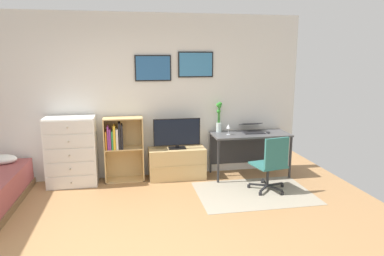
# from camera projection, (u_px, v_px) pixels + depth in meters

# --- Properties ---
(ground_plane) EXTENTS (7.20, 7.20, 0.00)m
(ground_plane) POSITION_uv_depth(u_px,v_px,m) (122.00, 252.00, 3.70)
(ground_plane) COLOR #A87A4C
(wall_back_with_posters) EXTENTS (6.12, 0.09, 2.70)m
(wall_back_with_posters) POSITION_uv_depth(u_px,v_px,m) (121.00, 97.00, 5.77)
(wall_back_with_posters) COLOR silver
(wall_back_with_posters) RESTS_ON ground_plane
(area_rug) EXTENTS (1.70, 1.20, 0.01)m
(area_rug) POSITION_uv_depth(u_px,v_px,m) (254.00, 193.00, 5.29)
(area_rug) COLOR #9E937F
(area_rug) RESTS_ON ground_plane
(dresser) EXTENTS (0.76, 0.46, 1.10)m
(dresser) POSITION_uv_depth(u_px,v_px,m) (72.00, 152.00, 5.52)
(dresser) COLOR white
(dresser) RESTS_ON ground_plane
(bookshelf) EXTENTS (0.62, 0.30, 1.05)m
(bookshelf) POSITION_uv_depth(u_px,v_px,m) (120.00, 145.00, 5.71)
(bookshelf) COLOR tan
(bookshelf) RESTS_ON ground_plane
(tv_stand) EXTENTS (0.93, 0.41, 0.52)m
(tv_stand) POSITION_uv_depth(u_px,v_px,m) (177.00, 163.00, 5.90)
(tv_stand) COLOR tan
(tv_stand) RESTS_ON ground_plane
(television) EXTENTS (0.77, 0.16, 0.50)m
(television) POSITION_uv_depth(u_px,v_px,m) (177.00, 134.00, 5.77)
(television) COLOR black
(television) RESTS_ON tv_stand
(desk) EXTENTS (1.30, 0.58, 0.74)m
(desk) POSITION_uv_depth(u_px,v_px,m) (248.00, 140.00, 6.04)
(desk) COLOR #4C4C4F
(desk) RESTS_ON ground_plane
(office_chair) EXTENTS (0.58, 0.57, 0.86)m
(office_chair) POSITION_uv_depth(u_px,v_px,m) (272.00, 163.00, 5.26)
(office_chair) COLOR #232326
(office_chair) RESTS_ON ground_plane
(laptop) EXTENTS (0.36, 0.39, 0.16)m
(laptop) POSITION_uv_depth(u_px,v_px,m) (252.00, 128.00, 6.03)
(laptop) COLOR #333338
(laptop) RESTS_ON desk
(computer_mouse) EXTENTS (0.06, 0.10, 0.03)m
(computer_mouse) POSITION_uv_depth(u_px,v_px,m) (268.00, 132.00, 5.96)
(computer_mouse) COLOR #262628
(computer_mouse) RESTS_ON desk
(bamboo_vase) EXTENTS (0.10, 0.09, 0.52)m
(bamboo_vase) POSITION_uv_depth(u_px,v_px,m) (219.00, 117.00, 6.00)
(bamboo_vase) COLOR silver
(bamboo_vase) RESTS_ON desk
(wine_glass) EXTENTS (0.07, 0.07, 0.18)m
(wine_glass) POSITION_uv_depth(u_px,v_px,m) (228.00, 127.00, 5.81)
(wine_glass) COLOR silver
(wine_glass) RESTS_ON desk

